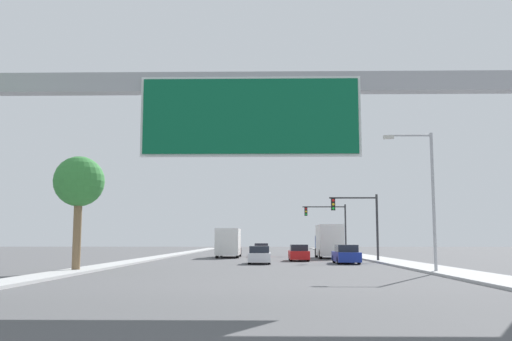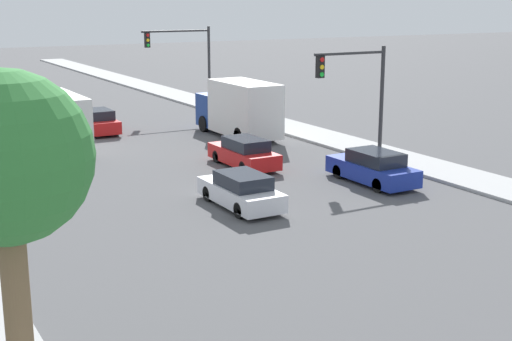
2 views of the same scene
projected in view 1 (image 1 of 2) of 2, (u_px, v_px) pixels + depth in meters
The scene contains 13 objects.
sidewalk_right at pixel (366, 257), 61.24m from camera, with size 3.00×120.00×0.15m.
median_strip_left at pixel (162, 257), 61.63m from camera, with size 2.00×120.00×0.15m.
sign_gantry at pixel (251, 112), 20.41m from camera, with size 20.35×0.73×7.92m.
car_near_right at pixel (346, 255), 45.99m from camera, with size 1.81×4.72×1.52m.
car_near_center at pixel (299, 253), 51.74m from camera, with size 1.73×4.63×1.48m.
car_near_left at pixel (259, 255), 45.69m from camera, with size 1.76×4.44×1.42m.
car_far_left at pixel (261, 250), 64.33m from camera, with size 1.70×4.26×1.50m.
truck_box_primary at pixel (329, 241), 58.75m from camera, with size 2.36×7.18×3.42m.
truck_box_secondary at pixel (229, 243), 61.53m from camera, with size 2.40×8.42×3.07m.
traffic_light_near_intersection at pixel (361, 216), 49.83m from camera, with size 4.25×0.32×5.87m.
traffic_light_mid_block at pixel (331, 220), 69.72m from camera, with size 5.33×0.32×6.21m.
palm_tree_background at pixel (79, 183), 34.82m from camera, with size 3.07×3.07×7.01m.
street_lamp_right at pixel (426, 188), 33.43m from camera, with size 2.91×0.28×8.23m.
Camera 1 is at (0.55, -2.11, 1.95)m, focal length 40.00 mm.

